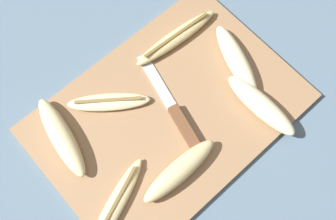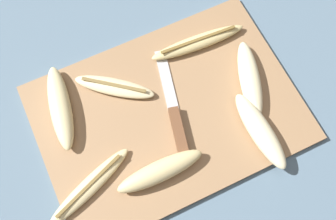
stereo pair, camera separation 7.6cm
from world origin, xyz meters
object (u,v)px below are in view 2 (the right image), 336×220
banana_pale_long (250,79)px  banana_cream_curved (114,87)px  banana_bright_far (260,131)px  banana_soft_right (60,107)px  banana_ripe_center (90,186)px  banana_mellow_near (160,171)px  knife (176,119)px  banana_spotted_left (198,42)px

banana_pale_long → banana_cream_curved: (-0.25, 0.10, -0.01)m
banana_bright_far → banana_soft_right: (-0.33, 0.21, -0.00)m
banana_ripe_center → banana_soft_right: banana_soft_right is taller
banana_bright_far → banana_pale_long: bearing=70.8°
banana_mellow_near → knife: bearing=48.6°
banana_cream_curved → banana_pale_long: bearing=-22.3°
banana_cream_curved → banana_bright_far: size_ratio=0.90×
banana_cream_curved → banana_spotted_left: size_ratio=0.73×
banana_pale_long → banana_mellow_near: (-0.24, -0.09, 0.00)m
knife → banana_mellow_near: (-0.07, -0.08, 0.01)m
knife → banana_pale_long: bearing=16.5°
banana_mellow_near → banana_spotted_left: bearing=48.9°
banana_mellow_near → banana_cream_curved: bearing=93.1°
banana_pale_long → banana_spotted_left: bearing=114.0°
knife → banana_spotted_left: size_ratio=1.08×
banana_ripe_center → banana_spotted_left: banana_spotted_left is taller
banana_mellow_near → banana_soft_right: 0.23m
banana_bright_far → banana_spotted_left: bearing=94.7°
banana_ripe_center → banana_pale_long: bearing=9.3°
banana_cream_curved → banana_mellow_near: 0.19m
banana_ripe_center → banana_mellow_near: bearing=-13.6°
banana_mellow_near → banana_spotted_left: (0.19, 0.21, -0.01)m
banana_pale_long → banana_cream_curved: 0.27m
knife → banana_soft_right: size_ratio=1.23×
banana_bright_far → banana_soft_right: bearing=147.6°
banana_ripe_center → banana_bright_far: 0.33m
banana_ripe_center → banana_mellow_near: banana_mellow_near is taller
banana_pale_long → banana_soft_right: size_ratio=0.95×
banana_pale_long → banana_bright_far: banana_bright_far is taller
knife → banana_spotted_left: 0.17m
banana_soft_right → banana_pale_long: bearing=-16.1°
knife → banana_pale_long: banana_pale_long is taller
knife → banana_spotted_left: banana_spotted_left is taller
banana_pale_long → banana_bright_far: (-0.04, -0.10, 0.00)m
banana_cream_curved → banana_spotted_left: bearing=5.4°
banana_cream_curved → banana_soft_right: banana_soft_right is taller
knife → banana_soft_right: banana_soft_right is taller
banana_pale_long → banana_bright_far: 0.11m
banana_pale_long → banana_soft_right: 0.38m
knife → banana_cream_curved: banana_cream_curved is taller
banana_soft_right → knife: bearing=-30.6°
banana_pale_long → banana_mellow_near: banana_mellow_near is taller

